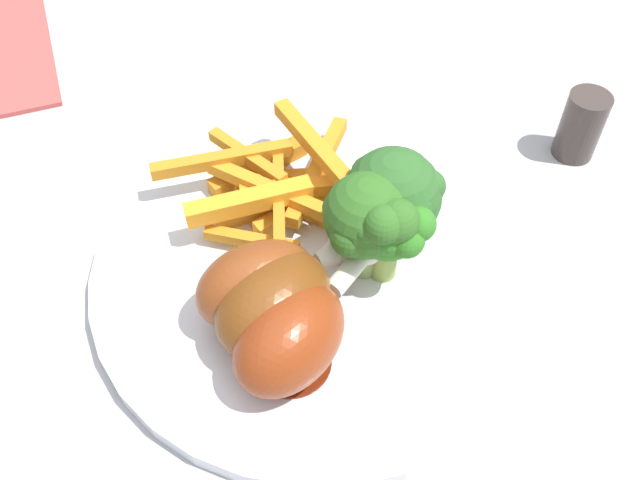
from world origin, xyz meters
The scene contains 10 objects.
dining_table centered at (0.00, 0.00, 0.63)m, with size 0.94×0.85×0.75m.
dinner_plate centered at (0.02, 0.05, 0.76)m, with size 0.29×0.29×0.01m, color silver.
broccoli_floret_front centered at (0.06, 0.07, 0.81)m, with size 0.06×0.06×0.08m.
broccoli_floret_middle centered at (0.05, 0.05, 0.81)m, with size 0.05×0.05×0.07m.
broccoli_floret_back centered at (0.06, 0.04, 0.81)m, with size 0.05×0.04×0.06m.
carrot_fries_pile centered at (-0.01, 0.10, 0.78)m, with size 0.17×0.13×0.04m.
chicken_drumstick_near centered at (-0.01, 0.02, 0.79)m, with size 0.12×0.09×0.05m.
chicken_drumstick_far centered at (0.01, -0.02, 0.79)m, with size 0.09×0.12×0.05m.
chicken_drumstick_extra centered at (0.00, 0.00, 0.79)m, with size 0.10×0.12×0.05m.
pepper_shaker centered at (0.20, 0.18, 0.78)m, with size 0.03×0.03×0.05m, color #423833.
Camera 1 is at (0.04, -0.22, 1.11)m, focal length 39.15 mm.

